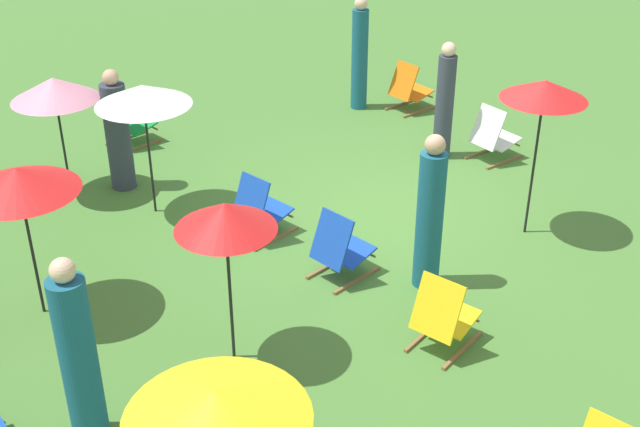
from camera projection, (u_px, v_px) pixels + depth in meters
The scene contains 18 objects.
ground_plane at pixel (394, 220), 10.60m from camera, with size 40.00×40.00×0.00m, color #477A33.
deckchair_0 at pixel (493, 136), 12.05m from camera, with size 0.48×0.76×0.83m.
deckchair_1 at pixel (340, 249), 9.27m from camera, with size 0.58×0.82×0.83m.
deckchair_6 at pixel (444, 316), 8.15m from camera, with size 0.65×0.85×0.83m.
deckchair_7 at pixel (129, 122), 12.52m from camera, with size 0.58×0.82×0.83m.
deckchair_11 at pixel (409, 89), 13.77m from camera, with size 0.51×0.78×0.83m.
deckchair_12 at pixel (260, 210), 10.08m from camera, with size 0.61×0.83×0.83m.
umbrella_0 at pixel (217, 405), 5.15m from camera, with size 1.23×1.23×1.78m.
umbrella_1 at pixel (54, 89), 10.54m from camera, with size 1.14×1.14×1.66m.
umbrella_2 at pixel (225, 217), 7.39m from camera, with size 0.96×0.96×1.75m.
umbrella_3 at pixel (18, 180), 8.08m from camera, with size 1.21×1.21×1.72m.
umbrella_4 at pixel (143, 95), 10.03m from camera, with size 1.20×1.20×1.75m.
umbrella_5 at pixel (544, 90), 9.42m from camera, with size 1.02×1.02×2.01m.
person_0 at pixel (445, 103), 11.91m from camera, with size 0.28×0.28×1.76m.
person_1 at pixel (430, 216), 8.90m from camera, with size 0.30×0.30×1.84m.
person_2 at pixel (78, 358), 6.80m from camera, with size 0.41×0.41×1.84m.
person_3 at pixel (360, 56), 13.61m from camera, with size 0.28×0.28×1.89m.
person_4 at pixel (118, 134), 11.05m from camera, with size 0.42×0.42×1.71m.
Camera 1 is at (-6.79, 6.31, 5.22)m, focal length 45.91 mm.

